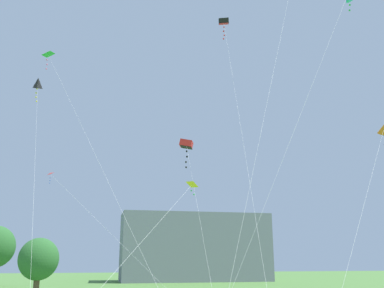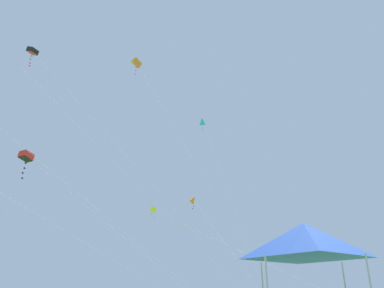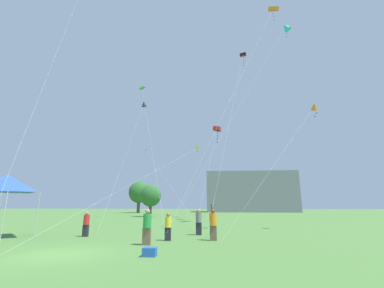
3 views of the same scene
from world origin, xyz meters
The scene contains 7 objects.
festival_tent centered at (-6.82, 4.60, 3.36)m, with size 3.11×3.11×3.93m.
kite_yellow_delta_0 centered at (4.74, 12.07, 6.90)m, with size 7.38×13.42×7.40m.
kite_orange_box_1 centered at (14.25, 17.29, 25.79)m, with size 11.38×13.89×26.50m.
kite_cyan_diamond_4 centered at (13.18, 9.90, 17.58)m, with size 10.41×5.47×18.12m.
kite_black_box_7 centered at (11.65, 28.27, 26.47)m, with size 6.30×24.26×27.01m.
kite_orange_diamond_8 centered at (15.33, 11.09, 10.35)m, with size 8.86×7.35×10.83m.
kite_red_box_10 centered at (6.95, 23.79, 12.29)m, with size 2.51×16.87×12.73m.
Camera 2 is at (-19.70, 6.65, 1.63)m, focal length 35.00 mm.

